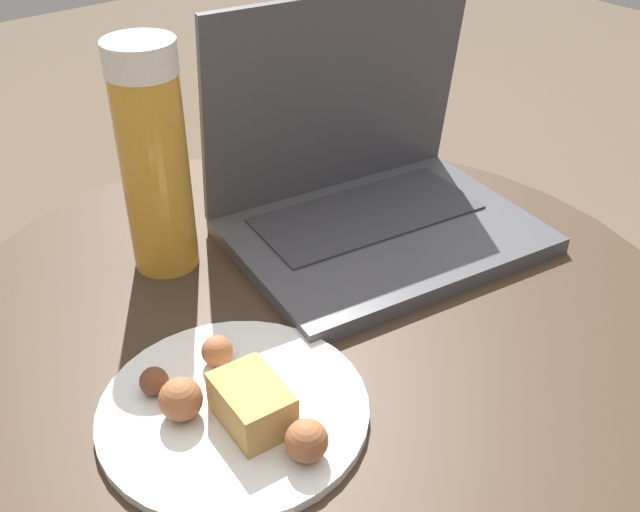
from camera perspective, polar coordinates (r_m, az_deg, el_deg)
The scene contains 5 objects.
table at distance 0.82m, azimuth -0.33°, elevation -11.63°, with size 0.75×0.75×0.52m.
laptop at distance 0.84m, azimuth 3.63°, elevation 5.18°, with size 0.36×0.29×0.26m.
beer_glass at distance 0.77m, azimuth -12.54°, elevation 7.16°, with size 0.07×0.07×0.24m.
snack_plate at distance 0.63m, azimuth -6.52°, elevation -11.39°, with size 0.22×0.22×0.05m.
fork at distance 0.60m, azimuth -3.66°, elevation -15.25°, with size 0.09×0.17×0.00m.
Camera 1 is at (-0.36, -0.45, 0.98)m, focal length 42.00 mm.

